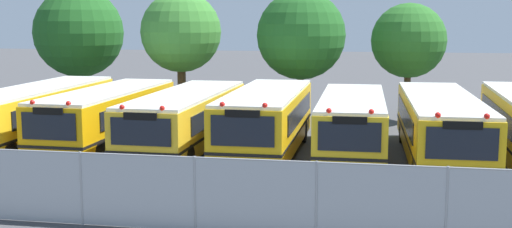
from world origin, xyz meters
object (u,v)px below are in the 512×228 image
at_px(tree_1, 180,32).
at_px(school_bus_3, 266,120).
at_px(school_bus_2, 187,118).
at_px(tree_2, 300,37).
at_px(school_bus_5, 440,125).
at_px(tree_3, 407,41).
at_px(traffic_cone, 170,206).
at_px(school_bus_1, 108,116).
at_px(tree_0, 78,34).
at_px(school_bus_0, 35,113).
at_px(school_bus_4, 352,124).

bearing_deg(tree_1, school_bus_3, -54.00).
relative_size(school_bus_2, school_bus_3, 1.08).
relative_size(tree_1, tree_2, 1.00).
relative_size(school_bus_5, tree_2, 1.63).
distance_m(school_bus_3, tree_3, 11.48).
relative_size(school_bus_2, tree_1, 1.53).
distance_m(tree_3, traffic_cone, 19.50).
bearing_deg(school_bus_5, school_bus_1, -2.29).
height_order(tree_0, tree_1, tree_0).
distance_m(school_bus_1, school_bus_2, 3.40).
distance_m(school_bus_5, tree_0, 21.62).
bearing_deg(school_bus_1, traffic_cone, 123.57).
relative_size(school_bus_0, school_bus_2, 1.08).
bearing_deg(traffic_cone, school_bus_4, 60.65).
relative_size(school_bus_2, tree_0, 1.46).
relative_size(tree_3, traffic_cone, 13.31).
bearing_deg(tree_0, tree_3, -0.61).
relative_size(school_bus_0, traffic_cone, 24.19).
xyz_separation_m(school_bus_1, school_bus_5, (13.28, -0.25, 0.02)).
distance_m(school_bus_4, traffic_cone, 9.49).
height_order(school_bus_5, tree_2, tree_2).
relative_size(school_bus_3, school_bus_4, 1.02).
distance_m(school_bus_1, school_bus_5, 13.28).
bearing_deg(school_bus_4, tree_1, -42.37).
distance_m(school_bus_2, tree_1, 9.07).
relative_size(school_bus_1, school_bus_3, 1.03).
height_order(school_bus_1, tree_1, tree_1).
xyz_separation_m(school_bus_4, school_bus_5, (3.26, 0.00, 0.04)).
xyz_separation_m(school_bus_3, tree_3, (5.69, 9.58, 2.77)).
bearing_deg(traffic_cone, tree_0, 121.88).
bearing_deg(school_bus_2, traffic_cone, 104.19).
distance_m(school_bus_2, tree_0, 13.62).
relative_size(school_bus_4, tree_0, 1.33).
bearing_deg(tree_0, school_bus_4, -31.69).
height_order(school_bus_0, tree_1, tree_1).
relative_size(school_bus_3, tree_1, 1.42).
bearing_deg(tree_3, school_bus_2, -133.77).
height_order(school_bus_4, tree_2, tree_2).
bearing_deg(school_bus_5, tree_2, -53.81).
relative_size(school_bus_5, traffic_cone, 23.83).
bearing_deg(school_bus_2, school_bus_5, 179.74).
bearing_deg(school_bus_3, tree_2, -92.46).
bearing_deg(traffic_cone, tree_3, 68.55).
height_order(school_bus_2, school_bus_3, school_bus_3).
height_order(school_bus_0, tree_3, tree_3).
bearing_deg(tree_2, school_bus_4, -69.93).
bearing_deg(tree_2, traffic_cone, -95.72).
bearing_deg(traffic_cone, school_bus_1, 122.53).
height_order(school_bus_0, school_bus_2, school_bus_0).
bearing_deg(school_bus_0, tree_1, -116.40).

